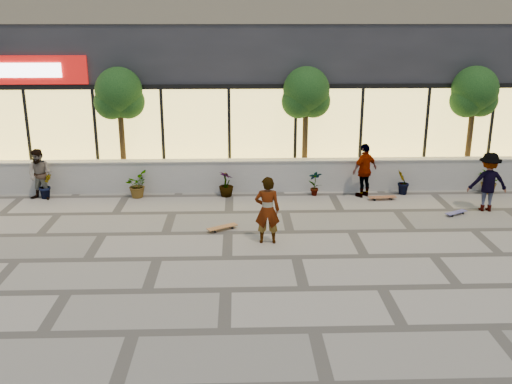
{
  "coord_description": "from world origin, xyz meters",
  "views": [
    {
      "loc": [
        0.28,
        -10.71,
        5.44
      ],
      "look_at": [
        0.72,
        2.66,
        1.3
      ],
      "focal_mm": 40.0,
      "sensor_mm": 36.0,
      "label": 1
    }
  ],
  "objects_px": {
    "tree_east": "(474,95)",
    "skateboard_center": "(222,227)",
    "tree_midwest": "(119,96)",
    "skater_center": "(267,210)",
    "skateboard_right_far": "(456,212)",
    "tree_mideast": "(306,96)",
    "skateboard_right_near": "(382,197)",
    "skater_right_far": "(488,182)",
    "skater_right_near": "(365,170)",
    "skater_left": "(40,175)"
  },
  "relations": [
    {
      "from": "tree_east",
      "to": "skateboard_center",
      "type": "height_order",
      "value": "tree_east"
    },
    {
      "from": "tree_midwest",
      "to": "skater_center",
      "type": "xyz_separation_m",
      "value": [
        4.49,
        -5.12,
        -2.13
      ]
    },
    {
      "from": "skater_center",
      "to": "skateboard_center",
      "type": "height_order",
      "value": "skater_center"
    },
    {
      "from": "skater_center",
      "to": "skateboard_right_far",
      "type": "relative_size",
      "value": 2.34
    },
    {
      "from": "tree_mideast",
      "to": "skateboard_right_near",
      "type": "relative_size",
      "value": 4.46
    },
    {
      "from": "skateboard_right_near",
      "to": "skater_right_far",
      "type": "bearing_deg",
      "value": -26.22
    },
    {
      "from": "skateboard_right_far",
      "to": "skateboard_right_near",
      "type": "bearing_deg",
      "value": 111.28
    },
    {
      "from": "skater_right_far",
      "to": "skateboard_center",
      "type": "relative_size",
      "value": 2.05
    },
    {
      "from": "tree_mideast",
      "to": "skater_right_near",
      "type": "xyz_separation_m",
      "value": [
        1.72,
        -1.4,
        -2.14
      ]
    },
    {
      "from": "tree_midwest",
      "to": "skateboard_right_far",
      "type": "height_order",
      "value": "tree_midwest"
    },
    {
      "from": "tree_midwest",
      "to": "skater_right_far",
      "type": "xyz_separation_m",
      "value": [
        10.99,
        -2.85,
        -2.12
      ]
    },
    {
      "from": "tree_mideast",
      "to": "skateboard_right_near",
      "type": "bearing_deg",
      "value": -38.71
    },
    {
      "from": "tree_east",
      "to": "skateboard_right_far",
      "type": "height_order",
      "value": "tree_east"
    },
    {
      "from": "skater_left",
      "to": "skater_right_far",
      "type": "xyz_separation_m",
      "value": [
        13.28,
        -1.45,
        0.07
      ]
    },
    {
      "from": "skater_center",
      "to": "skateboard_right_far",
      "type": "height_order",
      "value": "skater_center"
    },
    {
      "from": "tree_east",
      "to": "skateboard_center",
      "type": "relative_size",
      "value": 4.66
    },
    {
      "from": "skater_left",
      "to": "skateboard_right_near",
      "type": "xyz_separation_m",
      "value": [
        10.51,
        -0.39,
        -0.71
      ]
    },
    {
      "from": "skater_right_far",
      "to": "skateboard_right_near",
      "type": "xyz_separation_m",
      "value": [
        -2.77,
        1.07,
        -0.78
      ]
    },
    {
      "from": "tree_east",
      "to": "skater_right_near",
      "type": "bearing_deg",
      "value": -159.66
    },
    {
      "from": "skater_right_near",
      "to": "skateboard_right_far",
      "type": "relative_size",
      "value": 2.32
    },
    {
      "from": "skater_right_near",
      "to": "skateboard_right_near",
      "type": "height_order",
      "value": "skater_right_near"
    },
    {
      "from": "tree_east",
      "to": "tree_mideast",
      "type": "bearing_deg",
      "value": 180.0
    },
    {
      "from": "tree_midwest",
      "to": "skateboard_right_far",
      "type": "xyz_separation_m",
      "value": [
        10.0,
        -3.24,
        -2.91
      ]
    },
    {
      "from": "skater_center",
      "to": "skateboard_right_near",
      "type": "distance_m",
      "value": 5.07
    },
    {
      "from": "skateboard_center",
      "to": "skateboard_right_far",
      "type": "bearing_deg",
      "value": -22.67
    },
    {
      "from": "tree_midwest",
      "to": "tree_mideast",
      "type": "bearing_deg",
      "value": 0.0
    },
    {
      "from": "tree_east",
      "to": "skateboard_right_far",
      "type": "bearing_deg",
      "value": -114.84
    },
    {
      "from": "tree_midwest",
      "to": "skater_right_far",
      "type": "height_order",
      "value": "tree_midwest"
    },
    {
      "from": "skater_right_near",
      "to": "skateboard_center",
      "type": "bearing_deg",
      "value": -1.29
    },
    {
      "from": "skater_center",
      "to": "skateboard_right_far",
      "type": "bearing_deg",
      "value": -158.89
    },
    {
      "from": "skateboard_center",
      "to": "skateboard_right_near",
      "type": "xyz_separation_m",
      "value": [
        4.88,
        2.45,
        0.0
      ]
    },
    {
      "from": "skateboard_center",
      "to": "tree_midwest",
      "type": "bearing_deg",
      "value": 97.13
    },
    {
      "from": "tree_mideast",
      "to": "skater_left",
      "type": "distance_m",
      "value": 8.68
    },
    {
      "from": "tree_east",
      "to": "skater_left",
      "type": "relative_size",
      "value": 2.46
    },
    {
      "from": "tree_east",
      "to": "skater_right_far",
      "type": "bearing_deg",
      "value": -100.06
    },
    {
      "from": "skateboard_right_near",
      "to": "skater_left",
      "type": "bearing_deg",
      "value": 172.79
    },
    {
      "from": "tree_east",
      "to": "skater_right_far",
      "type": "height_order",
      "value": "tree_east"
    },
    {
      "from": "tree_east",
      "to": "skater_right_near",
      "type": "relative_size",
      "value": 2.31
    },
    {
      "from": "tree_midwest",
      "to": "skater_left",
      "type": "height_order",
      "value": "tree_midwest"
    },
    {
      "from": "tree_midwest",
      "to": "skater_right_near",
      "type": "height_order",
      "value": "tree_midwest"
    },
    {
      "from": "tree_mideast",
      "to": "skateboard_right_far",
      "type": "distance_m",
      "value": 5.91
    },
    {
      "from": "tree_midwest",
      "to": "tree_east",
      "type": "distance_m",
      "value": 11.5
    },
    {
      "from": "skater_right_far",
      "to": "skater_center",
      "type": "bearing_deg",
      "value": 24.87
    },
    {
      "from": "skater_right_far",
      "to": "skateboard_right_near",
      "type": "distance_m",
      "value": 3.07
    },
    {
      "from": "skater_right_far",
      "to": "skateboard_center",
      "type": "height_order",
      "value": "skater_right_far"
    },
    {
      "from": "tree_midwest",
      "to": "skateboard_center",
      "type": "xyz_separation_m",
      "value": [
        3.35,
        -4.24,
        -2.9
      ]
    },
    {
      "from": "tree_east",
      "to": "skateboard_center",
      "type": "bearing_deg",
      "value": -152.55
    },
    {
      "from": "tree_mideast",
      "to": "skater_right_near",
      "type": "bearing_deg",
      "value": -39.1
    },
    {
      "from": "skater_left",
      "to": "skater_right_far",
      "type": "relative_size",
      "value": 0.92
    },
    {
      "from": "skateboard_center",
      "to": "skater_right_far",
      "type": "bearing_deg",
      "value": -20.93
    }
  ]
}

